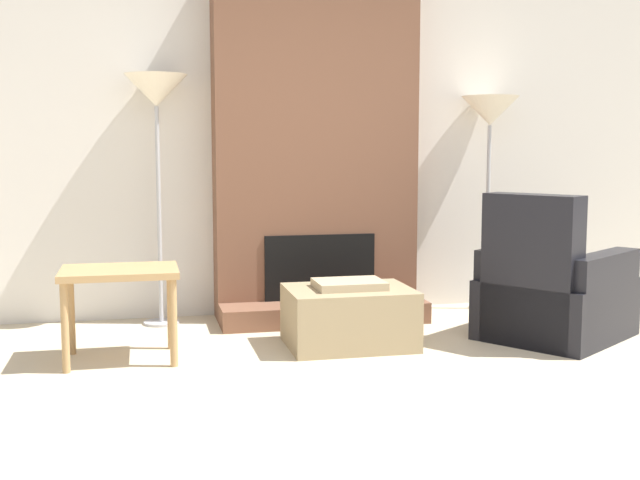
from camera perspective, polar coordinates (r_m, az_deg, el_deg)
The scene contains 8 objects.
ground_plane at distance 3.79m, azimuth 7.95°, elevation -12.94°, with size 24.00×24.00×0.00m, color beige.
wall_back at distance 6.15m, azimuth -0.73°, elevation 6.98°, with size 8.18×0.06×2.60m, color silver.
fireplace at distance 5.94m, azimuth -0.31°, elevation 6.29°, with size 1.50×0.65×2.60m.
ottoman at distance 5.13m, azimuth 2.08°, elevation -5.41°, with size 0.79×0.60×0.42m.
armchair at distance 5.50m, azimuth 16.11°, elevation -3.86°, with size 1.19×1.16×0.97m.
side_table at distance 4.88m, azimuth -14.05°, elevation -2.93°, with size 0.68×0.50×0.55m.
floor_lamp_left at distance 5.77m, azimuth -11.56°, elevation 9.70°, with size 0.44×0.44×1.77m.
floor_lamp_right at distance 6.34m, azimuth 11.98°, elevation 8.42°, with size 0.44×0.44×1.65m.
Camera 1 is at (-1.27, -3.34, 1.27)m, focal length 45.00 mm.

